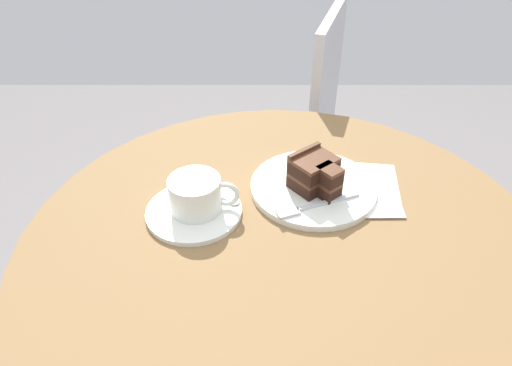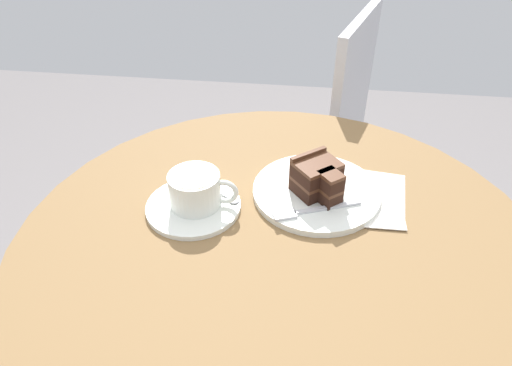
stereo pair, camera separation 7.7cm
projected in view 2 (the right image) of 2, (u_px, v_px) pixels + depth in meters
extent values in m
cylinder|color=brown|center=(279.00, 244.00, 0.74)|extent=(0.85, 0.85, 0.03)
cylinder|color=silver|center=(193.00, 206.00, 0.78)|extent=(0.16, 0.16, 0.01)
cylinder|color=silver|center=(195.00, 190.00, 0.76)|extent=(0.09, 0.09, 0.06)
cylinder|color=beige|center=(193.00, 176.00, 0.75)|extent=(0.08, 0.08, 0.00)
torus|color=silver|center=(224.00, 192.00, 0.76)|extent=(0.05, 0.01, 0.05)
cube|color=#B7B7BC|center=(216.00, 190.00, 0.81)|extent=(0.07, 0.05, 0.00)
ellipsoid|color=#B7B7BC|center=(234.00, 201.00, 0.78)|extent=(0.02, 0.02, 0.00)
cylinder|color=silver|center=(316.00, 192.00, 0.81)|extent=(0.23, 0.23, 0.01)
cube|color=black|center=(315.00, 185.00, 0.80)|extent=(0.09, 0.09, 0.02)
cube|color=black|center=(329.00, 196.00, 0.77)|extent=(0.05, 0.05, 0.02)
cube|color=#4C2B19|center=(316.00, 179.00, 0.79)|extent=(0.09, 0.09, 0.01)
cube|color=#4C2B19|center=(329.00, 189.00, 0.76)|extent=(0.05, 0.05, 0.01)
cube|color=black|center=(317.00, 172.00, 0.78)|extent=(0.09, 0.09, 0.02)
cube|color=black|center=(330.00, 182.00, 0.75)|extent=(0.05, 0.05, 0.02)
cube|color=#4C2B19|center=(317.00, 164.00, 0.77)|extent=(0.09, 0.09, 0.01)
cube|color=#4C2B19|center=(331.00, 175.00, 0.75)|extent=(0.05, 0.05, 0.01)
cube|color=#4C2B19|center=(307.00, 168.00, 0.80)|extent=(0.06, 0.05, 0.07)
cube|color=#B7B7BC|center=(328.00, 208.00, 0.76)|extent=(0.11, 0.05, 0.00)
cube|color=#B7B7BC|center=(285.00, 215.00, 0.75)|extent=(0.04, 0.03, 0.00)
cube|color=silver|center=(360.00, 194.00, 0.81)|extent=(0.17, 0.17, 0.00)
cube|color=silver|center=(360.00, 200.00, 0.80)|extent=(0.14, 0.14, 0.00)
cylinder|color=#BCBCC1|center=(262.00, 178.00, 1.78)|extent=(0.02, 0.02, 0.42)
cylinder|color=#BCBCC1|center=(224.00, 229.00, 1.54)|extent=(0.02, 0.02, 0.42)
cylinder|color=#BCBCC1|center=(343.00, 199.00, 1.67)|extent=(0.02, 0.02, 0.42)
cylinder|color=#BCBCC1|center=(315.00, 258.00, 1.43)|extent=(0.02, 0.02, 0.42)
cube|color=#BCBCC1|center=(289.00, 163.00, 1.47)|extent=(0.48, 0.48, 0.02)
cube|color=#BCBCC1|center=(351.00, 103.00, 1.27)|extent=(0.13, 0.35, 0.48)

